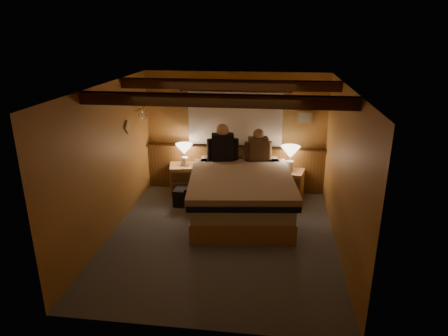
% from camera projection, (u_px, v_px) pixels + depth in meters
% --- Properties ---
extents(floor, '(4.20, 4.20, 0.00)m').
position_uv_depth(floor, '(222.00, 237.00, 6.43)').
color(floor, '#555C65').
rests_on(floor, ground).
extents(ceiling, '(4.20, 4.20, 0.00)m').
position_uv_depth(ceiling, '(221.00, 87.00, 5.63)').
color(ceiling, '#B88B45').
rests_on(ceiling, wall_back).
extents(wall_back, '(3.60, 0.00, 3.60)m').
position_uv_depth(wall_back, '(235.00, 133.00, 8.00)').
color(wall_back, '#BA8542').
rests_on(wall_back, floor).
extents(wall_left, '(0.00, 4.20, 4.20)m').
position_uv_depth(wall_left, '(108.00, 162.00, 6.24)').
color(wall_left, '#BA8542').
rests_on(wall_left, floor).
extents(wall_right, '(0.00, 4.20, 4.20)m').
position_uv_depth(wall_right, '(344.00, 172.00, 5.82)').
color(wall_right, '#BA8542').
rests_on(wall_right, floor).
extents(wall_front, '(3.60, 0.00, 3.60)m').
position_uv_depth(wall_front, '(194.00, 234.00, 4.07)').
color(wall_front, '#BA8542').
rests_on(wall_front, floor).
extents(wainscot, '(3.60, 0.23, 0.94)m').
position_uv_depth(wainscot, '(235.00, 167.00, 8.17)').
color(wainscot, brown).
rests_on(wainscot, wall_back).
extents(curtain_window, '(2.18, 0.09, 1.11)m').
position_uv_depth(curtain_window, '(235.00, 118.00, 7.82)').
color(curtain_window, '#462611').
rests_on(curtain_window, wall_back).
extents(ceiling_beams, '(3.60, 1.65, 0.16)m').
position_uv_depth(ceiling_beams, '(223.00, 92.00, 5.80)').
color(ceiling_beams, '#462611').
rests_on(ceiling_beams, ceiling).
extents(coat_rail, '(0.05, 0.55, 0.24)m').
position_uv_depth(coat_rail, '(143.00, 113.00, 7.55)').
color(coat_rail, silver).
rests_on(coat_rail, wall_left).
extents(framed_print, '(0.30, 0.04, 0.25)m').
position_uv_depth(framed_print, '(305.00, 118.00, 7.70)').
color(framed_print, tan).
rests_on(framed_print, wall_back).
extents(bed, '(1.98, 2.45, 0.77)m').
position_uv_depth(bed, '(241.00, 194.00, 7.07)').
color(bed, tan).
rests_on(bed, floor).
extents(nightstand_left, '(0.63, 0.59, 0.60)m').
position_uv_depth(nightstand_left, '(184.00, 179.00, 8.07)').
color(nightstand_left, tan).
rests_on(nightstand_left, floor).
extents(nightstand_right, '(0.60, 0.56, 0.57)m').
position_uv_depth(nightstand_right, '(289.00, 184.00, 7.83)').
color(nightstand_right, tan).
rests_on(nightstand_right, floor).
extents(lamp_left, '(0.34, 0.34, 0.44)m').
position_uv_depth(lamp_left, '(184.00, 150.00, 7.86)').
color(lamp_left, silver).
rests_on(lamp_left, nightstand_left).
extents(lamp_right, '(0.37, 0.37, 0.48)m').
position_uv_depth(lamp_right, '(290.00, 154.00, 7.66)').
color(lamp_right, silver).
rests_on(lamp_right, nightstand_right).
extents(person_left, '(0.60, 0.31, 0.74)m').
position_uv_depth(person_left, '(223.00, 145.00, 7.62)').
color(person_left, black).
rests_on(person_left, bed).
extents(person_right, '(0.52, 0.28, 0.65)m').
position_uv_depth(person_right, '(258.00, 147.00, 7.64)').
color(person_right, '#4B341E').
rests_on(person_right, bed).
extents(duffel_bag, '(0.55, 0.34, 0.38)m').
position_uv_depth(duffel_bag, '(188.00, 197.00, 7.53)').
color(duffel_bag, black).
rests_on(duffel_bag, floor).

